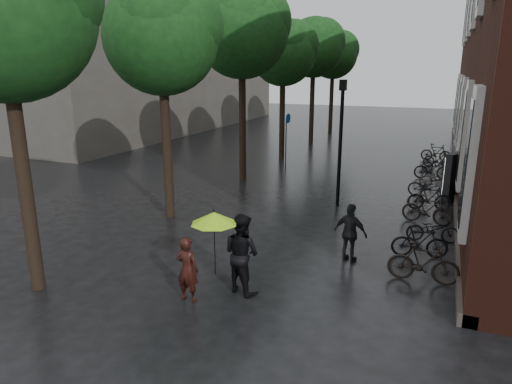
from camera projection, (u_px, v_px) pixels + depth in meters
The scene contains 11 objects.
ground at pixel (153, 347), 8.75m from camera, with size 120.00×120.00×0.00m, color black.
bg_building at pixel (124, 47), 39.99m from camera, with size 16.00×30.00×14.00m, color #47423D.
street_trees at pixel (264, 44), 22.75m from camera, with size 4.33×34.03×8.91m.
person_burgundy at pixel (187, 269), 10.33m from camera, with size 0.56×0.37×1.54m, color black.
person_black at pixel (242, 253), 10.72m from camera, with size 0.94×0.73×1.94m, color black.
lime_umbrella at pixel (214, 218), 10.26m from camera, with size 1.08×1.08×1.59m.
pedestrian_walking at pixel (350, 233), 12.46m from camera, with size 0.96×0.40×1.65m, color black.
parked_bicycles at pixel (433, 187), 18.70m from camera, with size 2.09×17.19×1.03m.
ad_lightbox at pixel (454, 177), 18.24m from camera, with size 0.30×1.30×1.96m.
lamp_post at pixel (341, 131), 16.98m from camera, with size 0.25×0.25×4.78m.
cycle_sign at pixel (287, 131), 24.63m from camera, with size 0.15×0.52×2.84m.
Camera 1 is at (4.76, -6.33, 5.17)m, focal length 32.00 mm.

